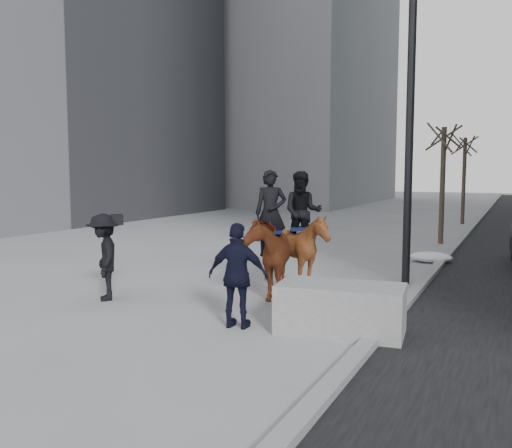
% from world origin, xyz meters
% --- Properties ---
extents(ground, '(120.00, 120.00, 0.00)m').
position_xyz_m(ground, '(0.00, 0.00, 0.00)').
color(ground, gray).
rests_on(ground, ground).
extents(curb, '(0.25, 90.00, 0.12)m').
position_xyz_m(curb, '(3.00, 10.00, 0.06)').
color(curb, gray).
rests_on(curb, ground).
extents(planter, '(2.09, 1.22, 0.80)m').
position_xyz_m(planter, '(2.41, -0.63, 0.40)').
color(planter, gray).
rests_on(planter, ground).
extents(tree_near, '(1.20, 1.20, 4.60)m').
position_xyz_m(tree_near, '(2.40, 11.41, 2.30)').
color(tree_near, '#3B2F23').
rests_on(tree_near, ground).
extents(tree_far, '(1.20, 1.20, 4.66)m').
position_xyz_m(tree_far, '(2.40, 19.33, 2.33)').
color(tree_far, '#36281F').
rests_on(tree_far, ground).
extents(mounted_left, '(1.66, 2.23, 2.62)m').
position_xyz_m(mounted_left, '(0.28, 1.19, 0.98)').
color(mounted_left, '#542110').
rests_on(mounted_left, ground).
extents(mounted_right, '(1.76, 1.88, 2.59)m').
position_xyz_m(mounted_right, '(0.64, 2.08, 1.04)').
color(mounted_right, '#511E10').
rests_on(mounted_right, ground).
extents(feeder, '(1.08, 0.93, 1.75)m').
position_xyz_m(feeder, '(0.79, -1.08, 0.88)').
color(feeder, black).
rests_on(feeder, ground).
extents(camera_crew, '(1.26, 1.27, 1.75)m').
position_xyz_m(camera_crew, '(-2.55, -0.54, 0.89)').
color(camera_crew, black).
rests_on(camera_crew, ground).
extents(lamppost, '(0.25, 0.80, 9.09)m').
position_xyz_m(lamppost, '(2.60, 3.80, 4.99)').
color(lamppost, black).
rests_on(lamppost, ground).
extents(snow_piles, '(1.19, 8.34, 0.30)m').
position_xyz_m(snow_piles, '(2.70, 3.67, 0.15)').
color(snow_piles, white).
rests_on(snow_piles, ground).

